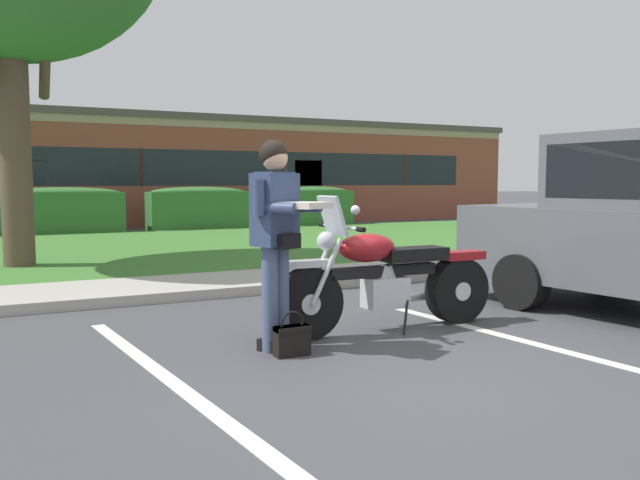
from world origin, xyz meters
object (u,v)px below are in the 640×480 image
Objects in this scene: rider_person at (277,227)px; hedge_right at (313,205)px; motorcycle at (394,278)px; hedge_center_right at (199,207)px; handbag at (292,338)px; hedge_center_left at (62,210)px; brick_building at (113,172)px.

rider_person reaches higher than hedge_right.
hedge_center_right is (1.99, 13.11, 0.16)m from motorcycle.
motorcycle is 6.23× the size of handbag.
motorcycle is at bearing -113.27° from hedge_right.
hedge_center_right is 3.65m from hedge_right.
rider_person is at bearing -88.24° from hedge_center_left.
motorcycle is at bearing -98.63° from hedge_center_right.
motorcycle is 13.26m from hedge_center_right.
rider_person reaches higher than motorcycle.
hedge_center_left is at bearing 97.22° from motorcycle.
handbag is 0.15× the size of hedge_right.
hedge_right is (3.65, -0.00, 0.00)m from hedge_center_right.
hedge_center_left is at bearing -180.00° from hedge_center_right.
hedge_right is 8.26m from brick_building.
motorcycle is 0.73× the size of hedge_center_left.
brick_building reaches higher than hedge_right.
hedge_center_left is at bearing -110.00° from brick_building.
rider_person reaches higher than handbag.
hedge_center_left reaches higher than handbag.
hedge_right is at bearing 0.00° from hedge_center_left.
hedge_center_right is at bearing 76.63° from handbag.
hedge_center_left is at bearing 91.76° from rider_person.
handbag is 0.12× the size of hedge_center_left.
hedge_right is at bearing -53.11° from brick_building.
brick_building is at bearing 126.89° from hedge_right.
motorcycle reaches higher than hedge_right.
hedge_right is (7.30, 0.00, 0.00)m from hedge_center_left.
hedge_center_right is (3.24, 13.30, -0.36)m from rider_person.
hedge_center_right is at bearing 76.30° from rider_person.
hedge_right is (5.64, 13.11, 0.16)m from motorcycle.
hedge_center_right reaches higher than handbag.
rider_person is at bearing -95.69° from brick_building.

